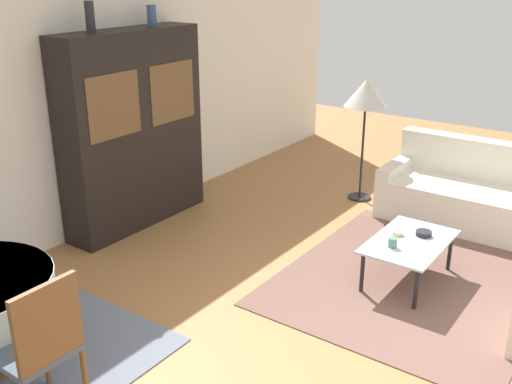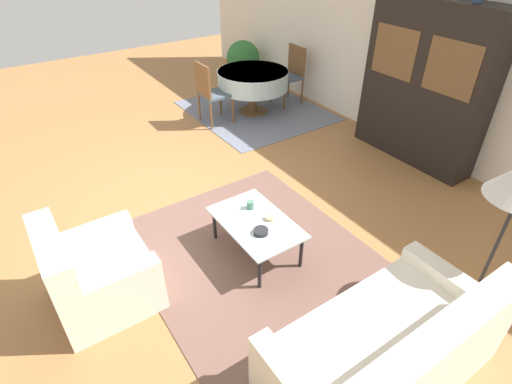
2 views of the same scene
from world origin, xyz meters
TOP-DOWN VIEW (x-y plane):
  - ground_plane at (0.00, 0.00)m, footprint 14.00×14.00m
  - wall_back at (0.00, 3.63)m, footprint 10.00×0.06m
  - area_rug at (1.21, 0.38)m, footprint 2.53×2.14m
  - couch at (2.82, 0.45)m, footprint 0.88×1.71m
  - coffee_table at (1.18, 0.43)m, footprint 0.95×0.60m
  - display_cabinet at (0.74, 3.37)m, footprint 1.70×0.42m
  - dining_chair_near at (-1.80, 1.56)m, footprint 0.44×0.44m
  - floor_lamp at (2.78, 1.69)m, footprint 0.50×0.50m
  - cup at (0.97, 0.50)m, footprint 0.08×0.08m
  - bowl at (1.35, 0.37)m, footprint 0.14×0.14m
  - bowl_small at (1.22, 0.57)m, footprint 0.10×0.10m
  - vase_tall at (0.31, 3.37)m, footprint 0.09×0.09m
  - vase_short at (1.11, 3.37)m, footprint 0.10×0.10m

SIDE VIEW (x-z plane):
  - ground_plane at x=0.00m, z-range 0.00..0.00m
  - area_rug at x=1.21m, z-range 0.00..0.01m
  - couch at x=2.82m, z-range -0.13..0.75m
  - coffee_table at x=1.18m, z-range 0.17..0.56m
  - bowl_small at x=1.22m, z-range 0.40..0.44m
  - bowl at x=1.35m, z-range 0.40..0.45m
  - cup at x=0.97m, z-range 0.40..0.49m
  - dining_chair_near at x=-1.80m, z-range 0.07..1.07m
  - display_cabinet at x=0.74m, z-range 0.00..2.08m
  - floor_lamp at x=2.78m, z-range 0.53..1.99m
  - wall_back at x=0.00m, z-range 0.00..2.70m
  - vase_short at x=1.11m, z-range 2.07..2.28m
  - vase_tall at x=0.31m, z-range 2.07..2.36m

